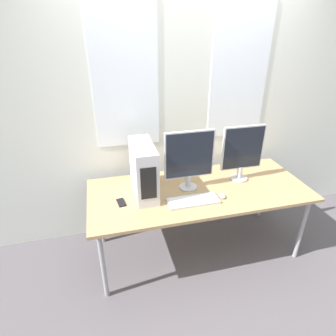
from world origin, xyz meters
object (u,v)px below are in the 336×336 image
object	(u,v)px
pc_tower	(144,170)
keyboard	(193,201)
monitor_main	(189,158)
mouse	(222,196)
monitor_right_near	(242,151)
cell_phone	(121,202)

from	to	relation	value
pc_tower	keyboard	distance (m)	0.50
monitor_main	keyboard	xyz separation A→B (m)	(-0.03, -0.23, -0.29)
monitor_main	mouse	size ratio (longest dim) A/B	6.04
pc_tower	monitor_right_near	xyz separation A→B (m)	(0.93, 0.03, 0.06)
pc_tower	keyboard	size ratio (longest dim) A/B	1.09
mouse	cell_phone	bearing A→B (deg)	172.03
monitor_main	mouse	bearing A→B (deg)	-42.01
keyboard	mouse	xyz separation A→B (m)	(0.27, 0.01, 0.00)
pc_tower	monitor_right_near	world-z (taller)	monitor_right_near
keyboard	cell_phone	distance (m)	0.61
keyboard	cell_phone	size ratio (longest dim) A/B	3.39
mouse	cell_phone	distance (m)	0.87
pc_tower	mouse	distance (m)	0.72
keyboard	mouse	size ratio (longest dim) A/B	4.81
keyboard	cell_phone	bearing A→B (deg)	167.50
monitor_main	monitor_right_near	size ratio (longest dim) A/B	1.02
monitor_right_near	keyboard	xyz separation A→B (m)	(-0.56, -0.27, -0.28)
pc_tower	monitor_main	bearing A→B (deg)	-1.74
monitor_right_near	cell_phone	bearing A→B (deg)	-173.34
mouse	cell_phone	size ratio (longest dim) A/B	0.71
pc_tower	cell_phone	world-z (taller)	pc_tower
pc_tower	monitor_main	size ratio (longest dim) A/B	0.86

